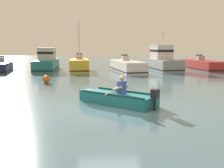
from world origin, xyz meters
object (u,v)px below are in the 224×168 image
object	(u,v)px
moored_boat_grey	(162,61)
moored_boat_navy	(0,67)
moored_boat_white	(127,66)
moored_boat_red	(202,65)
moored_boat_yellow	(79,65)
mooring_buoy	(46,79)
moored_boat_teal	(47,62)
rowboat_with_person	(117,98)

from	to	relation	value
moored_boat_grey	moored_boat_navy	bearing A→B (deg)	-175.38
moored_boat_white	moored_boat_red	xyz separation A→B (m)	(7.79, 1.76, -0.03)
moored_boat_yellow	mooring_buoy	distance (m)	8.65
moored_boat_teal	moored_boat_grey	distance (m)	11.46
moored_boat_teal	rowboat_with_person	bearing A→B (deg)	-69.41
moored_boat_white	moored_boat_red	bearing A→B (deg)	12.71
rowboat_with_person	mooring_buoy	world-z (taller)	rowboat_with_person
moored_boat_teal	moored_boat_yellow	distance (m)	3.60
rowboat_with_person	moored_boat_grey	xyz separation A→B (m)	(5.32, 15.92, 0.66)
moored_boat_yellow	mooring_buoy	bearing A→B (deg)	-99.15
mooring_buoy	moored_boat_teal	bearing A→B (deg)	101.24
moored_boat_navy	moored_boat_white	bearing A→B (deg)	-1.21
moored_boat_navy	mooring_buoy	size ratio (longest dim) A/B	10.29
moored_boat_white	rowboat_with_person	bearing A→B (deg)	-96.55
moored_boat_red	moored_boat_grey	bearing A→B (deg)	-176.29
moored_boat_white	mooring_buoy	bearing A→B (deg)	-126.14
moored_boat_grey	mooring_buoy	xyz separation A→B (m)	(-9.49, -9.47, -0.66)
moored_boat_yellow	mooring_buoy	size ratio (longest dim) A/B	9.67
rowboat_with_person	moored_boat_teal	world-z (taller)	moored_boat_teal
moored_boat_grey	moored_boat_red	size ratio (longest dim) A/B	0.93
moored_boat_red	rowboat_with_person	bearing A→B (deg)	-120.28
moored_boat_navy	moored_boat_grey	xyz separation A→B (m)	(15.40, 1.24, 0.50)
moored_boat_red	moored_boat_yellow	bearing A→B (deg)	-174.42
moored_boat_teal	moored_boat_white	xyz separation A→B (m)	(7.78, -1.88, -0.35)
moored_boat_yellow	moored_boat_red	size ratio (longest dim) A/B	0.75
moored_boat_white	moored_boat_navy	bearing A→B (deg)	178.79
moored_boat_white	mooring_buoy	size ratio (longest dim) A/B	14.11
moored_boat_teal	moored_boat_grey	bearing A→B (deg)	-1.94
moored_boat_teal	moored_boat_grey	world-z (taller)	moored_boat_grey
moored_boat_teal	moored_boat_yellow	world-z (taller)	moored_boat_yellow
mooring_buoy	moored_boat_yellow	bearing A→B (deg)	80.85
rowboat_with_person	moored_boat_navy	world-z (taller)	moored_boat_navy
moored_boat_yellow	moored_boat_red	world-z (taller)	moored_boat_yellow
moored_boat_yellow	moored_boat_navy	bearing A→B (deg)	-177.53
moored_boat_white	moored_boat_grey	bearing A→B (deg)	22.13
moored_boat_teal	mooring_buoy	world-z (taller)	moored_boat_teal
moored_boat_yellow	rowboat_with_person	bearing A→B (deg)	-79.45
moored_boat_grey	moored_boat_yellow	bearing A→B (deg)	-173.46
moored_boat_navy	moored_boat_teal	bearing A→B (deg)	22.47
mooring_buoy	moored_boat_red	bearing A→B (deg)	35.56
rowboat_with_person	moored_boat_navy	xyz separation A→B (m)	(-10.07, 14.67, 0.15)
moored_boat_teal	moored_boat_red	bearing A→B (deg)	-0.44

